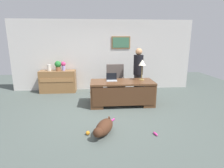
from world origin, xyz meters
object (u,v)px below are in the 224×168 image
Objects in this scene: desk at (122,92)px; dog_toy_ball at (88,133)px; potted_plant at (58,65)px; vase_with_flowers at (63,65)px; dog_toy_bone at (155,134)px; dog_toy_plush at (113,120)px; vase_empty at (49,68)px; armchair at (115,83)px; dog_lying at (104,128)px; credenza at (58,81)px; desk_lamp at (142,64)px; laptop at (112,79)px; person_standing at (138,73)px.

dog_toy_ball is at bearing -118.91° from desk.
potted_plant reaches higher than dog_toy_ball.
dog_toy_bone is (2.45, -3.50, -1.00)m from vase_with_flowers.
potted_plant is 1.94× the size of dog_toy_plush.
armchair is at bearing -16.75° from vase_empty.
dog_lying is 0.71m from dog_toy_plush.
dog_lying is (1.60, -3.38, -0.26)m from credenza.
credenza is at bearing 152.83° from desk_lamp.
dog_lying is 3.96m from vase_empty.
armchair is at bearing 82.37° from dog_toy_plush.
dog_toy_ball is (-0.66, -1.91, -0.75)m from laptop.
dog_toy_plush is at bearing 137.86° from dog_toy_bone.
credenza is 4.12× the size of laptop.
desk_lamp is at bearing 85.26° from dog_toy_bone.
armchair is (2.12, -0.72, 0.08)m from credenza.
armchair is 0.86m from person_standing.
person_standing is 4.69× the size of potted_plant.
armchair is at bearing 78.95° from dog_lying.
dog_lying reaches higher than dog_toy_bone.
credenza is 3.32m from desk_lamp.
potted_plant is 3.43m from dog_toy_plush.
vase_empty is 0.34m from potted_plant.
dog_toy_plush is at bearing -59.51° from vase_with_flowers.
vase_empty is at bearing 147.45° from desk.
dog_toy_bone is at bearing -52.46° from credenza.
dog_lying is 2.04m from laptop.
person_standing is 19.40× the size of dog_toy_ball.
dog_lying is at bearing -111.09° from dog_toy_plush.
dog_lying is (-0.52, -2.66, -0.34)m from armchair.
dog_toy_ball is (1.55, -3.38, -0.90)m from vase_empty.
potted_plant is (-2.08, 0.72, 0.53)m from armchair.
person_standing is (0.64, 0.71, 0.47)m from desk.
desk_lamp is at bearing -29.23° from vase_with_flowers.
potted_plant is 4.50m from dog_toy_bone.
credenza is at bearing -0.25° from vase_empty.
dog_lying is 2.54m from desk_lamp.
vase_empty is (-3.16, 0.90, 0.07)m from person_standing.
vase_empty reaches higher than dog_toy_plush.
desk is 5.69× the size of vase_with_flowers.
dog_toy_plush is at bearing -93.39° from laptop.
credenza is at bearing 127.54° from dog_toy_bone.
laptop is 1.72× the size of dog_toy_plush.
dog_toy_plush is (-0.07, -1.27, -0.77)m from laptop.
dog_toy_plush is (-1.01, -1.27, -1.22)m from desk_lamp.
desk is 5.96× the size of laptop.
desk_lamp is 4.01× the size of dog_toy_bone.
potted_plant is at bearing 114.74° from dog_lying.
vase_empty is at bearing 155.01° from desk_lamp.
dog_lying is at bearing -60.85° from vase_empty.
vase_with_flowers reaches higher than armchair.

